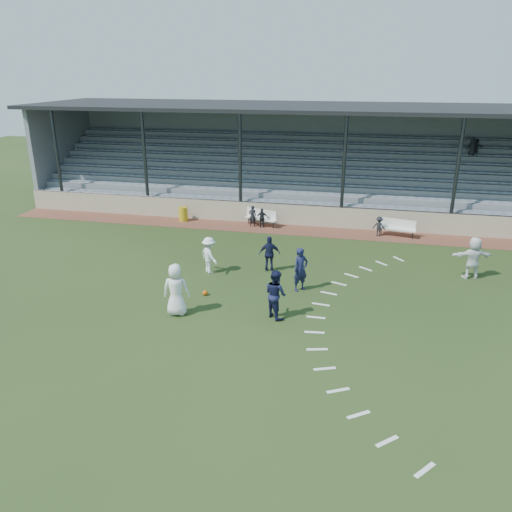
{
  "coord_description": "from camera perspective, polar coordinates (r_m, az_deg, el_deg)",
  "views": [
    {
      "loc": [
        4.29,
        -16.66,
        8.65
      ],
      "look_at": [
        0.0,
        2.5,
        1.3
      ],
      "focal_mm": 35.0,
      "sensor_mm": 36.0,
      "label": 1
    }
  ],
  "objects": [
    {
      "name": "penalty_arc",
      "position": [
        18.77,
        10.76,
        -7.29
      ],
      "size": [
        3.89,
        14.63,
        0.01
      ],
      "color": "white",
      "rests_on": "ground"
    },
    {
      "name": "player_white_back",
      "position": [
        23.75,
        23.56,
        -0.17
      ],
      "size": [
        1.85,
        0.97,
        1.9
      ],
      "primitive_type": "imported",
      "rotation": [
        0.0,
        0.0,
        3.38
      ],
      "color": "white",
      "rests_on": "ground"
    },
    {
      "name": "trash_bin",
      "position": [
        30.62,
        -8.31,
        4.77
      ],
      "size": [
        0.54,
        0.54,
        0.86
      ],
      "primitive_type": "cylinder",
      "color": "gold",
      "rests_on": "cinder_track"
    },
    {
      "name": "sub_right",
      "position": [
        28.3,
        13.89,
        3.32
      ],
      "size": [
        0.79,
        0.57,
        1.1
      ],
      "primitive_type": "imported",
      "rotation": [
        0.0,
        0.0,
        2.9
      ],
      "color": "black",
      "rests_on": "cinder_track"
    },
    {
      "name": "ground",
      "position": [
        19.26,
        -1.64,
        -6.18
      ],
      "size": [
        90.0,
        90.0,
        0.0
      ],
      "primitive_type": "plane",
      "color": "#253816",
      "rests_on": "ground"
    },
    {
      "name": "sub_left_near",
      "position": [
        29.15,
        -0.41,
        4.59
      ],
      "size": [
        0.52,
        0.41,
        1.26
      ],
      "primitive_type": "imported",
      "rotation": [
        0.0,
        0.0,
        3.41
      ],
      "color": "black",
      "rests_on": "cinder_track"
    },
    {
      "name": "bench_left",
      "position": [
        29.37,
        0.6,
        4.59
      ],
      "size": [
        2.02,
        1.11,
        0.95
      ],
      "rotation": [
        0.0,
        0.0,
        -0.34
      ],
      "color": "white",
      "rests_on": "cinder_track"
    },
    {
      "name": "player_navy_lead",
      "position": [
        20.64,
        5.12,
        -1.54
      ],
      "size": [
        0.8,
        0.78,
        1.85
      ],
      "primitive_type": "imported",
      "rotation": [
        0.0,
        0.0,
        0.74
      ],
      "color": "#161A3D",
      "rests_on": "ground"
    },
    {
      "name": "retaining_wall",
      "position": [
        29.65,
        3.84,
        4.72
      ],
      "size": [
        34.0,
        0.18,
        1.2
      ],
      "primitive_type": "cube",
      "color": "#B4A68A",
      "rests_on": "ground"
    },
    {
      "name": "player_navy_mid",
      "position": [
        18.37,
        2.25,
        -4.36
      ],
      "size": [
        1.14,
        1.12,
        1.86
      ],
      "primitive_type": "imported",
      "rotation": [
        0.0,
        0.0,
        2.42
      ],
      "color": "#161A3D",
      "rests_on": "ground"
    },
    {
      "name": "grandstand",
      "position": [
        33.82,
        5.19,
        9.45
      ],
      "size": [
        34.6,
        9.0,
        6.61
      ],
      "color": "gray",
      "rests_on": "ground"
    },
    {
      "name": "sub_left_far",
      "position": [
        28.97,
        0.71,
        4.37
      ],
      "size": [
        0.7,
        0.37,
        1.14
      ],
      "primitive_type": "imported",
      "rotation": [
        0.0,
        0.0,
        3.29
      ],
      "color": "black",
      "rests_on": "cinder_track"
    },
    {
      "name": "player_white_lead",
      "position": [
        18.75,
        -9.13,
        -3.82
      ],
      "size": [
        1.07,
        0.79,
        2.01
      ],
      "primitive_type": "imported",
      "rotation": [
        0.0,
        0.0,
        3.31
      ],
      "color": "white",
      "rests_on": "ground"
    },
    {
      "name": "player_white_wing",
      "position": [
        22.46,
        -5.36,
        0.08
      ],
      "size": [
        1.23,
        1.19,
        1.68
      ],
      "primitive_type": "imported",
      "rotation": [
        0.0,
        0.0,
        2.42
      ],
      "color": "white",
      "rests_on": "ground"
    },
    {
      "name": "bench_right",
      "position": [
        28.52,
        15.84,
        3.3
      ],
      "size": [
        2.04,
        0.88,
        0.95
      ],
      "rotation": [
        0.0,
        0.0,
        -0.22
      ],
      "color": "white",
      "rests_on": "cinder_track"
    },
    {
      "name": "football",
      "position": [
        20.51,
        -5.84,
        -4.2
      ],
      "size": [
        0.22,
        0.22,
        0.22
      ],
      "primitive_type": "sphere",
      "color": "#D8550C",
      "rests_on": "ground"
    },
    {
      "name": "cinder_track",
      "position": [
        28.82,
        3.48,
        3.04
      ],
      "size": [
        34.0,
        2.0,
        0.02
      ],
      "primitive_type": "cube",
      "color": "brown",
      "rests_on": "ground"
    },
    {
      "name": "player_navy_wing",
      "position": [
        22.61,
        1.57,
        0.26
      ],
      "size": [
        1.03,
        0.6,
        1.64
      ],
      "primitive_type": "imported",
      "rotation": [
        0.0,
        0.0,
        3.36
      ],
      "color": "#161A3D",
      "rests_on": "ground"
    }
  ]
}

